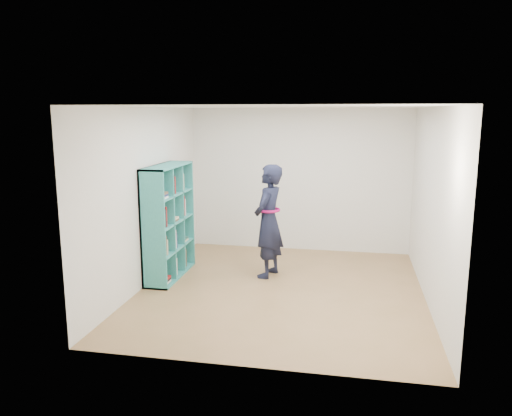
# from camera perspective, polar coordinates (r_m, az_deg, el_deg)

# --- Properties ---
(floor) EXTENTS (4.50, 4.50, 0.00)m
(floor) POSITION_cam_1_polar(r_m,az_deg,el_deg) (7.31, 2.88, -9.36)
(floor) COLOR olive
(floor) RESTS_ON ground
(ceiling) EXTENTS (4.50, 4.50, 0.00)m
(ceiling) POSITION_cam_1_polar(r_m,az_deg,el_deg) (6.85, 3.10, 11.49)
(ceiling) COLOR white
(ceiling) RESTS_ON wall_back
(wall_left) EXTENTS (0.02, 4.50, 2.60)m
(wall_left) POSITION_cam_1_polar(r_m,az_deg,el_deg) (7.50, -12.32, 1.23)
(wall_left) COLOR white
(wall_left) RESTS_ON floor
(wall_right) EXTENTS (0.02, 4.50, 2.60)m
(wall_right) POSITION_cam_1_polar(r_m,az_deg,el_deg) (6.98, 19.47, 0.13)
(wall_right) COLOR white
(wall_right) RESTS_ON floor
(wall_back) EXTENTS (4.00, 0.02, 2.60)m
(wall_back) POSITION_cam_1_polar(r_m,az_deg,el_deg) (9.17, 4.96, 3.18)
(wall_back) COLOR white
(wall_back) RESTS_ON floor
(wall_front) EXTENTS (4.00, 0.02, 2.60)m
(wall_front) POSITION_cam_1_polar(r_m,az_deg,el_deg) (4.80, -0.79, -3.97)
(wall_front) COLOR white
(wall_front) RESTS_ON floor
(bookshelf) EXTENTS (0.38, 1.31, 1.75)m
(bookshelf) POSITION_cam_1_polar(r_m,az_deg,el_deg) (7.80, -10.15, -1.69)
(bookshelf) COLOR teal
(bookshelf) RESTS_ON floor
(person) EXTENTS (0.56, 0.72, 1.75)m
(person) POSITION_cam_1_polar(r_m,az_deg,el_deg) (7.68, 1.43, -1.50)
(person) COLOR black
(person) RESTS_ON floor
(smartphone) EXTENTS (0.03, 0.11, 0.14)m
(smartphone) POSITION_cam_1_polar(r_m,az_deg,el_deg) (7.78, 0.66, -0.47)
(smartphone) COLOR silver
(smartphone) RESTS_ON person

